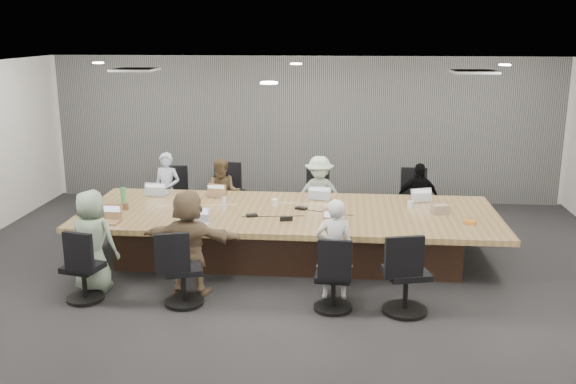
# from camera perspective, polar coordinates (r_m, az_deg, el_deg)

# --- Properties ---
(floor) EXTENTS (10.00, 8.00, 0.00)m
(floor) POSITION_cam_1_polar(r_m,az_deg,el_deg) (9.07, -0.23, -7.07)
(floor) COLOR #242426
(floor) RESTS_ON ground
(ceiling) EXTENTS (10.00, 8.00, 0.00)m
(ceiling) POSITION_cam_1_polar(r_m,az_deg,el_deg) (8.46, -0.25, 10.88)
(ceiling) COLOR white
(ceiling) RESTS_ON wall_back
(wall_back) EXTENTS (10.00, 0.00, 2.80)m
(wall_back) POSITION_cam_1_polar(r_m,az_deg,el_deg) (12.57, 1.47, 5.61)
(wall_back) COLOR beige
(wall_back) RESTS_ON ground
(wall_front) EXTENTS (10.00, 0.00, 2.80)m
(wall_front) POSITION_cam_1_polar(r_m,az_deg,el_deg) (4.87, -4.67, -8.86)
(wall_front) COLOR beige
(wall_front) RESTS_ON ground
(curtain) EXTENTS (9.80, 0.04, 2.80)m
(curtain) POSITION_cam_1_polar(r_m,az_deg,el_deg) (12.50, 1.44, 5.56)
(curtain) COLOR slate
(curtain) RESTS_ON ground
(conference_table) EXTENTS (6.00, 2.20, 0.74)m
(conference_table) POSITION_cam_1_polar(r_m,az_deg,el_deg) (9.40, 0.05, -3.68)
(conference_table) COLOR #382218
(conference_table) RESTS_ON ground
(chair_0) EXTENTS (0.52, 0.52, 0.73)m
(chair_0) POSITION_cam_1_polar(r_m,az_deg,el_deg) (11.40, -10.15, -0.85)
(chair_0) COLOR black
(chair_0) RESTS_ON ground
(chair_1) EXTENTS (0.65, 0.65, 0.88)m
(chair_1) POSITION_cam_1_polar(r_m,az_deg,el_deg) (11.17, -5.39, -0.61)
(chair_1) COLOR black
(chair_1) RESTS_ON ground
(chair_2) EXTENTS (0.60, 0.60, 0.74)m
(chair_2) POSITION_cam_1_polar(r_m,az_deg,el_deg) (11.01, 2.85, -1.17)
(chair_2) COLOR black
(chair_2) RESTS_ON ground
(chair_3) EXTENTS (0.58, 0.58, 0.81)m
(chair_3) POSITION_cam_1_polar(r_m,az_deg,el_deg) (11.06, 11.20, -1.16)
(chair_3) COLOR black
(chair_3) RESTS_ON ground
(chair_4) EXTENTS (0.60, 0.60, 0.73)m
(chair_4) POSITION_cam_1_polar(r_m,az_deg,el_deg) (8.42, -17.72, -6.88)
(chair_4) COLOR black
(chair_4) RESTS_ON ground
(chair_5) EXTENTS (0.65, 0.65, 0.77)m
(chair_5) POSITION_cam_1_polar(r_m,az_deg,el_deg) (8.01, -9.29, -7.29)
(chair_5) COLOR black
(chair_5) RESTS_ON ground
(chair_6) EXTENTS (0.52, 0.52, 0.73)m
(chair_6) POSITION_cam_1_polar(r_m,az_deg,el_deg) (7.78, 4.05, -7.93)
(chair_6) COLOR black
(chair_6) RESTS_ON ground
(chair_7) EXTENTS (0.70, 0.70, 0.85)m
(chair_7) POSITION_cam_1_polar(r_m,az_deg,el_deg) (7.80, 10.45, -7.65)
(chair_7) COLOR black
(chair_7) RESTS_ON ground
(person_0) EXTENTS (0.53, 0.40, 1.30)m
(person_0) POSITION_cam_1_polar(r_m,az_deg,el_deg) (11.00, -10.68, 0.10)
(person_0) COLOR #ADBBD6
(person_0) RESTS_ON ground
(laptop_0) EXTENTS (0.37, 0.27, 0.02)m
(laptop_0) POSITION_cam_1_polar(r_m,az_deg,el_deg) (10.46, -11.51, -0.11)
(laptop_0) COLOR #B2B2B7
(laptop_0) RESTS_ON conference_table
(person_1) EXTENTS (0.64, 0.52, 1.23)m
(person_1) POSITION_cam_1_polar(r_m,az_deg,el_deg) (10.79, -5.75, -0.20)
(person_1) COLOR brown
(person_1) RESTS_ON ground
(laptop_1) EXTENTS (0.33, 0.25, 0.02)m
(laptop_1) POSITION_cam_1_polar(r_m,az_deg,el_deg) (10.23, -6.34, -0.24)
(laptop_1) COLOR #8C6647
(laptop_1) RESTS_ON conference_table
(person_2) EXTENTS (0.83, 0.48, 1.29)m
(person_2) POSITION_cam_1_polar(r_m,az_deg,el_deg) (10.60, 2.79, -0.24)
(person_2) COLOR #A2B9A5
(person_2) RESTS_ON ground
(laptop_2) EXTENTS (0.39, 0.29, 0.02)m
(laptop_2) POSITION_cam_1_polar(r_m,az_deg,el_deg) (10.04, 2.67, -0.44)
(laptop_2) COLOR #B2B2B7
(laptop_2) RESTS_ON conference_table
(person_3) EXTENTS (0.72, 0.33, 1.21)m
(person_3) POSITION_cam_1_polar(r_m,az_deg,el_deg) (10.67, 11.44, -0.63)
(person_3) COLOR black
(person_3) RESTS_ON ground
(laptop_3) EXTENTS (0.35, 0.27, 0.02)m
(laptop_3) POSITION_cam_1_polar(r_m,az_deg,el_deg) (10.11, 11.81, -0.64)
(laptop_3) COLOR #B2B2B7
(laptop_3) RESTS_ON conference_table
(person_4) EXTENTS (0.71, 0.51, 1.34)m
(person_4) POSITION_cam_1_polar(r_m,az_deg,el_deg) (8.62, -16.99, -4.17)
(person_4) COLOR gray
(person_4) RESTS_ON ground
(laptop_4) EXTENTS (0.33, 0.23, 0.02)m
(laptop_4) POSITION_cam_1_polar(r_m,az_deg,el_deg) (9.08, -15.75, -2.60)
(laptop_4) COLOR #8C6647
(laptop_4) RESTS_ON conference_table
(person_5) EXTENTS (1.30, 0.50, 1.38)m
(person_5) POSITION_cam_1_polar(r_m,az_deg,el_deg) (8.23, -8.78, -4.42)
(person_5) COLOR brown
(person_5) RESTS_ON ground
(laptop_5) EXTENTS (0.37, 0.30, 0.02)m
(laptop_5) POSITION_cam_1_polar(r_m,az_deg,el_deg) (8.72, -7.95, -2.89)
(laptop_5) COLOR #B2B2B7
(laptop_5) RESTS_ON conference_table
(person_6) EXTENTS (0.50, 0.35, 1.30)m
(person_6) POSITION_cam_1_polar(r_m,az_deg,el_deg) (8.01, 4.14, -5.11)
(person_6) COLOR silver
(person_6) RESTS_ON ground
(laptop_6) EXTENTS (0.33, 0.25, 0.02)m
(laptop_6) POSITION_cam_1_polar(r_m,az_deg,el_deg) (8.50, 4.22, -3.24)
(laptop_6) COLOR #8C6647
(laptop_6) RESTS_ON conference_table
(bottle_green_left) EXTENTS (0.09, 0.09, 0.27)m
(bottle_green_left) POSITION_cam_1_polar(r_m,az_deg,el_deg) (9.89, -14.42, -0.38)
(bottle_green_left) COLOR #3B964D
(bottle_green_left) RESTS_ON conference_table
(bottle_green_right) EXTENTS (0.08, 0.08, 0.23)m
(bottle_green_right) POSITION_cam_1_polar(r_m,az_deg,el_deg) (8.82, 4.18, -1.88)
(bottle_green_right) COLOR #3B964D
(bottle_green_right) RESTS_ON conference_table
(bottle_clear) EXTENTS (0.08, 0.08, 0.21)m
(bottle_clear) POSITION_cam_1_polar(r_m,az_deg,el_deg) (9.33, -5.70, -1.07)
(bottle_clear) COLOR silver
(bottle_clear) RESTS_ON conference_table
(cup_white_far) EXTENTS (0.12, 0.12, 0.11)m
(cup_white_far) POSITION_cam_1_polar(r_m,az_deg,el_deg) (9.54, -1.19, -0.94)
(cup_white_far) COLOR white
(cup_white_far) RESTS_ON conference_table
(cup_white_near) EXTENTS (0.09, 0.09, 0.11)m
(cup_white_near) POSITION_cam_1_polar(r_m,az_deg,el_deg) (9.61, 10.81, -1.11)
(cup_white_near) COLOR white
(cup_white_near) RESTS_ON conference_table
(mug_brown) EXTENTS (0.11, 0.11, 0.10)m
(mug_brown) POSITION_cam_1_polar(r_m,az_deg,el_deg) (9.66, -14.24, -1.23)
(mug_brown) COLOR brown
(mug_brown) RESTS_ON conference_table
(mic_left) EXTENTS (0.18, 0.15, 0.03)m
(mic_left) POSITION_cam_1_polar(r_m,az_deg,el_deg) (9.05, -3.23, -2.09)
(mic_left) COLOR black
(mic_left) RESTS_ON conference_table
(mic_right) EXTENTS (0.18, 0.15, 0.03)m
(mic_right) POSITION_cam_1_polar(r_m,az_deg,el_deg) (9.39, 1.19, -1.45)
(mic_right) COLOR black
(mic_right) RESTS_ON conference_table
(stapler) EXTENTS (0.18, 0.09, 0.07)m
(stapler) POSITION_cam_1_polar(r_m,az_deg,el_deg) (8.82, -0.16, -2.38)
(stapler) COLOR black
(stapler) RESTS_ON conference_table
(canvas_bag) EXTENTS (0.26, 0.21, 0.12)m
(canvas_bag) POSITION_cam_1_polar(r_m,az_deg,el_deg) (9.42, 13.36, -1.50)
(canvas_bag) COLOR gray
(canvas_bag) RESTS_ON conference_table
(snack_packet) EXTENTS (0.19, 0.16, 0.04)m
(snack_packet) POSITION_cam_1_polar(r_m,az_deg,el_deg) (9.06, 15.83, -2.59)
(snack_packet) COLOR #C76E1D
(snack_packet) RESTS_ON conference_table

